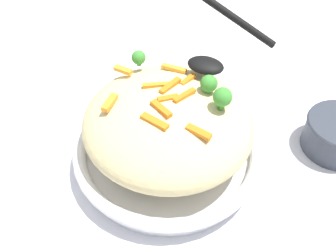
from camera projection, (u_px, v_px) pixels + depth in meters
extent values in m
plane|color=silver|center=(168.00, 161.00, 0.64)|extent=(2.40, 2.40, 0.00)
cylinder|color=silver|center=(168.00, 156.00, 0.63)|extent=(0.28, 0.28, 0.03)
torus|color=silver|center=(168.00, 147.00, 0.61)|extent=(0.30, 0.30, 0.02)
torus|color=black|center=(168.00, 145.00, 0.61)|extent=(0.29, 0.29, 0.00)
ellipsoid|color=#DBC689|center=(168.00, 123.00, 0.57)|extent=(0.26, 0.25, 0.10)
cube|color=orange|center=(110.00, 103.00, 0.54)|extent=(0.01, 0.03, 0.01)
cube|color=orange|center=(188.00, 80.00, 0.57)|extent=(0.02, 0.03, 0.01)
cube|color=orange|center=(184.00, 96.00, 0.54)|extent=(0.02, 0.04, 0.01)
cube|color=orange|center=(161.00, 109.00, 0.52)|extent=(0.04, 0.03, 0.01)
cube|color=orange|center=(156.00, 85.00, 0.56)|extent=(0.04, 0.03, 0.01)
cube|color=orange|center=(199.00, 132.00, 0.50)|extent=(0.04, 0.02, 0.01)
cube|color=orange|center=(123.00, 70.00, 0.59)|extent=(0.03, 0.01, 0.01)
cube|color=orange|center=(174.00, 68.00, 0.59)|extent=(0.04, 0.01, 0.01)
cube|color=orange|center=(170.00, 86.00, 0.55)|extent=(0.02, 0.04, 0.01)
cube|color=orange|center=(169.00, 96.00, 0.54)|extent=(0.03, 0.03, 0.01)
cube|color=orange|center=(156.00, 122.00, 0.51)|extent=(0.04, 0.02, 0.01)
cylinder|color=#377928|center=(208.00, 90.00, 0.55)|extent=(0.01, 0.01, 0.01)
sphere|color=#3D8E33|center=(209.00, 84.00, 0.55)|extent=(0.03, 0.03, 0.03)
cylinder|color=#377928|center=(221.00, 105.00, 0.53)|extent=(0.01, 0.01, 0.01)
sphere|color=#3D8E33|center=(223.00, 97.00, 0.52)|extent=(0.03, 0.03, 0.03)
cylinder|color=#377928|center=(139.00, 63.00, 0.60)|extent=(0.01, 0.01, 0.01)
sphere|color=#3D8E33|center=(139.00, 57.00, 0.59)|extent=(0.02, 0.02, 0.02)
ellipsoid|color=black|center=(206.00, 65.00, 0.58)|extent=(0.06, 0.04, 0.02)
cylinder|color=black|center=(223.00, 10.00, 0.60)|extent=(0.18, 0.02, 0.10)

